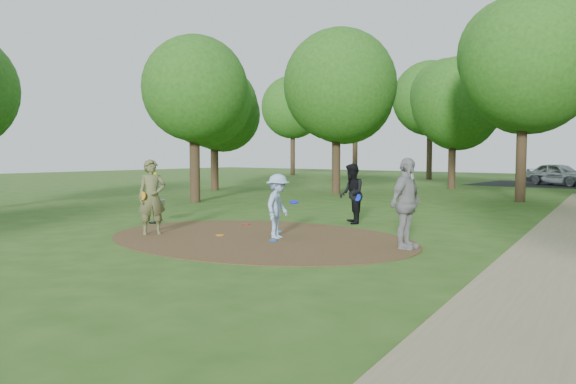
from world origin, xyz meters
The scene contains 14 objects.
ground centered at (0.00, 0.00, 0.00)m, with size 100.00×100.00×0.00m, color #2D5119.
dirt_clearing centered at (0.00, 0.00, 0.01)m, with size 8.40×8.40×0.02m, color #47301C.
footpath centered at (6.50, 2.00, 0.01)m, with size 2.00×40.00×0.01m, color #8C7A5B.
player_observer_with_disc centered at (-2.55, -1.30, 0.99)m, with size 0.77×0.86×1.97m.
player_throwing_with_disc centered at (0.42, 0.27, 0.81)m, with size 1.11×1.19×1.62m.
player_walking_with_disc centered at (0.29, 3.92, 0.91)m, with size 1.10×1.12×1.83m.
player_waiting_with_disc centered at (3.64, 0.83, 1.02)m, with size 0.54×1.20×2.04m.
disc_ground_cyan centered at (-0.27, 1.10, 0.03)m, with size 0.22×0.22×0.02m, color #1BA6DD.
disc_ground_blue centered at (0.64, -0.18, 0.03)m, with size 0.22×0.22×0.02m, color blue.
disc_ground_red centered at (-1.96, 1.69, 0.03)m, with size 0.22×0.22×0.02m, color #B51E12.
car_left centered at (0.25, 29.60, 0.74)m, with size 1.75×4.34×1.48m, color #ACAEB4.
disc_ground_orange centered at (-0.99, -0.37, 0.03)m, with size 0.22×0.22×0.02m, color orange.
disc_golf_basket centered at (-4.50, 0.30, 0.87)m, with size 0.63×0.63×1.54m.
tree_ring centered at (2.47, 11.30, 5.25)m, with size 37.17×45.59×9.62m.
Camera 1 is at (9.32, -10.47, 2.14)m, focal length 35.00 mm.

